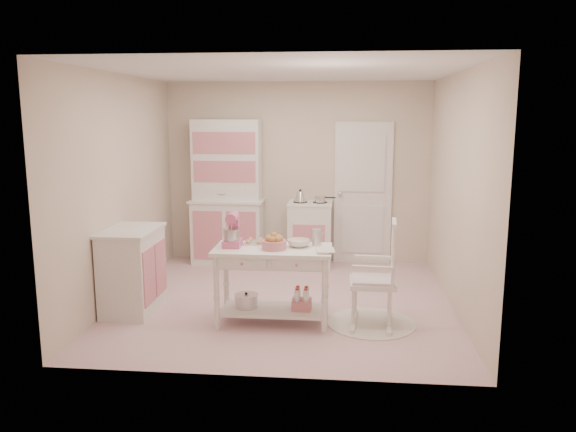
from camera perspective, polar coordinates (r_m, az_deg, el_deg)
The scene contains 14 objects.
room_shell at distance 6.25m, azimuth -0.40°, elevation 5.76°, with size 3.84×3.84×2.62m.
door at distance 8.15m, azimuth 7.62°, elevation 2.30°, with size 0.82×0.05×2.04m, color white.
hutch at distance 8.10m, azimuth -6.22°, elevation 2.42°, with size 1.06×0.50×2.08m, color white.
stove at distance 8.00m, azimuth 2.24°, elevation -1.84°, with size 0.62×0.57×0.92m, color white.
base_cabinet at distance 6.41m, azimuth -15.53°, elevation -5.31°, with size 0.54×0.84×0.92m, color white.
lace_rug at distance 6.00m, azimuth 8.45°, elevation -10.70°, with size 0.92×0.92×0.01m, color white.
rocking_chair at distance 5.82m, azimuth 8.60°, elevation -5.70°, with size 0.48×0.72×1.10m, color white.
work_table at distance 5.84m, azimuth -1.55°, elevation -7.07°, with size 1.20×0.60×0.80m, color white.
stand_mixer at distance 5.78m, azimuth -5.69°, elevation -1.46°, with size 0.20×0.28×0.34m, color #DB5C91.
cookie_tray at distance 5.93m, azimuth -2.79°, elevation -2.74°, with size 0.34×0.24×0.02m, color silver.
bread_basket at distance 5.67m, azimuth -1.43°, elevation -2.93°, with size 0.25×0.25×0.09m, color #D27986.
mixing_bowl at distance 5.78m, azimuth 1.09°, elevation -2.77°, with size 0.24×0.24×0.07m, color silver.
metal_pitcher at distance 5.83m, azimuth 2.92°, elevation -2.17°, with size 0.10×0.10×0.17m, color silver.
recipe_book at distance 5.58m, azimuth 2.88°, elevation -3.53°, with size 0.18×0.24×0.02m, color silver.
Camera 1 is at (0.64, -6.20, 2.15)m, focal length 35.00 mm.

